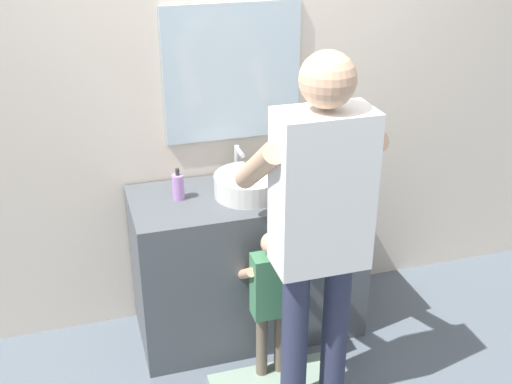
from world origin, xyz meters
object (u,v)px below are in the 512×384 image
(adult_parent, at_px, (319,212))
(soap_bottle, at_px, (178,187))
(toothbrush_cup, at_px, (316,179))
(child_toddler, at_px, (271,293))

(adult_parent, bearing_deg, soap_bottle, 125.45)
(toothbrush_cup, relative_size, adult_parent, 0.12)
(child_toddler, xyz_separation_m, adult_parent, (0.13, -0.24, 0.54))
(toothbrush_cup, xyz_separation_m, child_toddler, (-0.36, -0.36, -0.40))
(soap_bottle, height_order, adult_parent, adult_parent)
(toothbrush_cup, distance_m, adult_parent, 0.65)
(soap_bottle, height_order, child_toddler, soap_bottle)
(child_toddler, bearing_deg, adult_parent, -60.96)
(toothbrush_cup, bearing_deg, child_toddler, -135.06)
(toothbrush_cup, distance_m, child_toddler, 0.64)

